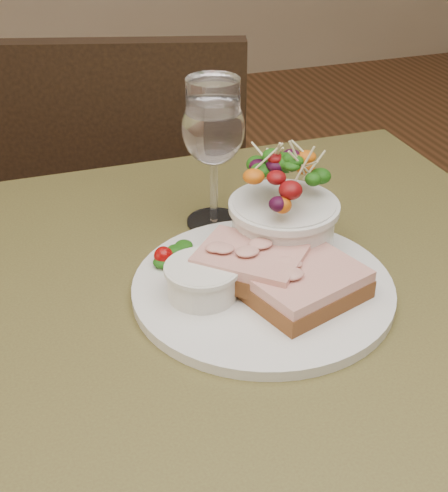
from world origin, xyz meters
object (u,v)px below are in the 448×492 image
object	(u,v)px
chair_far	(143,294)
wine_glass	(213,133)
sandwich_back	(250,264)
ramekin	(202,279)
salad_bowl	(284,204)
dinner_plate	(263,288)
cafe_table	(241,383)
sandwich_front	(307,285)

from	to	relation	value
chair_far	wine_glass	size ratio (longest dim) A/B	5.14
sandwich_back	wine_glass	size ratio (longest dim) A/B	0.78
ramekin	wine_glass	distance (m)	0.20
ramekin	salad_bowl	size ratio (longest dim) A/B	0.58
sandwich_back	salad_bowl	xyz separation A→B (m)	(0.06, 0.05, 0.04)
dinner_plate	ramekin	distance (m)	0.07
chair_far	wine_glass	world-z (taller)	wine_glass
wine_glass	cafe_table	bearing A→B (deg)	-99.04
cafe_table	ramekin	bearing A→B (deg)	143.98
sandwich_front	sandwich_back	size ratio (longest dim) A/B	1.01
salad_bowl	dinner_plate	bearing A→B (deg)	-128.37
chair_far	dinner_plate	bearing A→B (deg)	106.81
sandwich_front	sandwich_back	xyz separation A→B (m)	(-0.05, 0.05, 0.01)
salad_bowl	cafe_table	bearing A→B (deg)	-133.37
sandwich_back	chair_far	bearing A→B (deg)	132.07
ramekin	cafe_table	bearing A→B (deg)	-36.02
cafe_table	ramekin	distance (m)	0.14
ramekin	salad_bowl	bearing A→B (deg)	27.00
wine_glass	ramekin	bearing A→B (deg)	-111.93
dinner_plate	sandwich_front	distance (m)	0.06
dinner_plate	sandwich_back	world-z (taller)	sandwich_back
dinner_plate	cafe_table	bearing A→B (deg)	-142.64
cafe_table	chair_far	world-z (taller)	chair_far
sandwich_front	cafe_table	bearing A→B (deg)	149.48
chair_far	sandwich_back	xyz separation A→B (m)	(-0.00, -0.67, 0.49)
chair_far	salad_bowl	distance (m)	0.81
sandwich_front	salad_bowl	bearing A→B (deg)	63.38
ramekin	sandwich_back	bearing A→B (deg)	5.52
chair_far	sandwich_back	distance (m)	0.83
sandwich_back	salad_bowl	bearing A→B (deg)	84.04
dinner_plate	salad_bowl	size ratio (longest dim) A/B	2.24
dinner_plate	wine_glass	xyz separation A→B (m)	(-0.00, 0.16, 0.12)
sandwich_back	salad_bowl	distance (m)	0.09
sandwich_front	salad_bowl	xyz separation A→B (m)	(0.01, 0.10, 0.04)
cafe_table	sandwich_back	distance (m)	0.14
cafe_table	wine_glass	distance (m)	0.29
sandwich_back	wine_glass	bearing A→B (deg)	128.70
chair_far	cafe_table	bearing A→B (deg)	104.11
cafe_table	sandwich_front	world-z (taller)	sandwich_front
cafe_table	chair_far	size ratio (longest dim) A/B	0.89
dinner_plate	sandwich_front	size ratio (longest dim) A/B	2.06
cafe_table	dinner_plate	size ratio (longest dim) A/B	2.82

